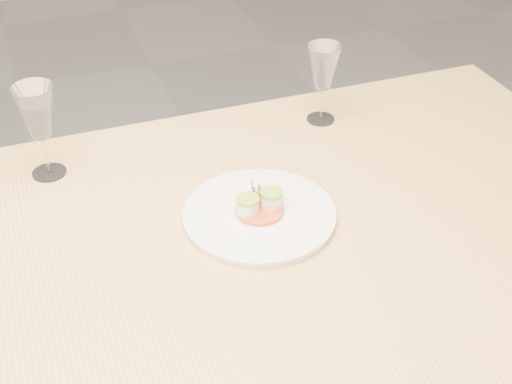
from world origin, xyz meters
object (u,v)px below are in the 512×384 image
object	(u,v)px
dinner_plate	(260,214)
wine_glass_2	(37,114)
wine_glass_3	(324,69)
dining_table	(49,318)

from	to	relation	value
dinner_plate	wine_glass_2	xyz separation A→B (m)	(-0.37, 0.30, 0.13)
wine_glass_3	wine_glass_2	bearing A→B (deg)	-179.10
dining_table	wine_glass_3	bearing A→B (deg)	28.19
wine_glass_2	wine_glass_3	size ratio (longest dim) A/B	1.08
wine_glass_2	wine_glass_3	distance (m)	0.63
dining_table	wine_glass_3	xyz separation A→B (m)	(0.69, 0.37, 0.20)
wine_glass_2	wine_glass_3	world-z (taller)	wine_glass_2
dining_table	wine_glass_3	world-z (taller)	wine_glass_3
dinner_plate	wine_glass_2	distance (m)	0.49
dinner_plate	wine_glass_2	world-z (taller)	wine_glass_2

